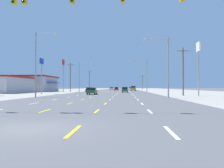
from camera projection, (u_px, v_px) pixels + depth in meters
ground_plane at (113, 92)px, 75.60m from camera, size 572.00×572.00×0.00m
lot_apron_left at (32, 92)px, 76.87m from camera, size 28.00×440.00×0.01m
lot_apron_right at (196, 92)px, 74.34m from camera, size 28.00×440.00×0.01m
lane_markings at (117, 90)px, 114.05m from camera, size 10.64×227.60×0.01m
signal_span_wire at (69, 26)px, 16.93m from camera, size 26.36×0.52×9.51m
sedan_inner_left_nearest at (92, 91)px, 52.84m from camera, size 1.80×4.50×1.46m
hatchback_inner_right_near at (125, 90)px, 72.38m from camera, size 1.72×3.90×1.54m
sedan_far_left_mid at (89, 90)px, 75.82m from camera, size 1.80×4.50×1.46m
suv_far_right_midfar at (133, 88)px, 102.83m from camera, size 1.98×4.90×1.98m
hatchback_center_turn_far at (116, 89)px, 111.68m from camera, size 1.72×3.90×1.54m
hatchback_inner_right_farther at (125, 89)px, 126.94m from camera, size 1.72×3.90×1.54m
sedan_inner_left_farthest at (112, 88)px, 135.19m from camera, size 1.80×4.50×1.46m
hatchback_far_right_distant_a at (131, 88)px, 136.37m from camera, size 1.72×3.90×1.54m
storefront_left_row_1 at (3, 85)px, 66.77m from camera, size 11.30×18.38×4.42m
storefront_left_row_2 at (37, 84)px, 86.88m from camera, size 12.03×18.44×5.40m
pole_sign_left_row_1 at (42, 67)px, 56.05m from camera, size 0.24×2.12×8.01m
pole_sign_left_row_2 at (63, 68)px, 79.56m from camera, size 0.24×2.09×10.33m
pole_sign_right_row_1 at (198, 56)px, 44.60m from camera, size 0.24×2.00×9.62m
streetlight_left_row_0 at (38, 60)px, 38.66m from camera, size 3.49×0.26×10.11m
streetlight_right_row_0 at (166, 62)px, 37.65m from camera, size 3.89×0.26×9.13m
streetlight_left_row_1 at (80, 75)px, 75.50m from camera, size 3.89×0.26×8.92m
streetlight_right_row_1 at (145, 73)px, 74.52m from camera, size 5.09×0.26×9.84m
utility_pole_right_row_0 at (183, 71)px, 46.88m from camera, size 2.20×0.26×8.97m
utility_pole_left_row_1 at (70, 77)px, 81.82m from camera, size 2.20×0.26×9.43m
utility_pole_left_row_2 at (89, 80)px, 116.72m from camera, size 2.20×0.26×9.16m
utility_pole_right_row_3 at (143, 82)px, 145.48m from camera, size 2.20×0.26×8.47m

